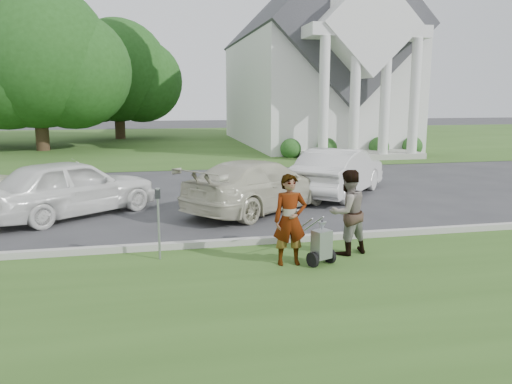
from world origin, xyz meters
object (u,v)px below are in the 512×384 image
object	(u,v)px
church	(312,54)
tree_left	(36,62)
person_left	(290,221)
car_c	(260,185)
parking_meter_near	(158,215)
striping_cart	(321,245)
car_d	(339,172)
person_right	(347,213)
car_b	(71,187)
tree_back	(117,75)

from	to	relation	value
church	tree_left	distance (m)	17.07
person_left	car_c	size ratio (longest dim) A/B	0.35
person_left	parking_meter_near	world-z (taller)	person_left
parking_meter_near	car_c	xyz separation A→B (m)	(2.82, 3.89, -0.19)
striping_cart	parking_meter_near	distance (m)	3.16
car_d	person_right	bearing A→B (deg)	111.13
person_right	car_b	world-z (taller)	person_right
tree_back	car_c	size ratio (longest dim) A/B	1.96
striping_cart	car_d	xyz separation A→B (m)	(2.85, 6.50, 0.37)
car_b	car_c	world-z (taller)	car_b
tree_back	car_c	distance (m)	27.00
church	striping_cart	distance (m)	25.89
person_right	car_d	size ratio (longest dim) A/B	0.37
person_right	parking_meter_near	bearing A→B (deg)	-22.58
person_left	car_b	size ratio (longest dim) A/B	0.38
tree_left	car_b	distance (m)	18.82
parking_meter_near	tree_back	bearing A→B (deg)	94.67
car_d	tree_back	bearing A→B (deg)	-30.57
car_c	church	bearing A→B (deg)	-59.54
person_left	parking_meter_near	size ratio (longest dim) A/B	1.21
parking_meter_near	car_b	bearing A→B (deg)	117.56
parking_meter_near	car_b	size ratio (longest dim) A/B	0.31
person_right	parking_meter_near	xyz separation A→B (m)	(-3.70, 0.40, 0.04)
tree_back	person_right	bearing A→B (deg)	-78.58
church	striping_cart	size ratio (longest dim) A/B	22.72
tree_back	person_right	world-z (taller)	tree_back
parking_meter_near	car_b	xyz separation A→B (m)	(-2.22, 4.25, -0.12)
church	person_left	bearing A→B (deg)	-108.79
tree_back	striping_cart	size ratio (longest dim) A/B	9.06
person_left	person_right	size ratio (longest dim) A/B	1.00
church	person_left	distance (m)	25.84
striping_cart	person_right	world-z (taller)	person_right
car_c	tree_back	bearing A→B (deg)	-26.31
tree_left	tree_back	world-z (taller)	tree_left
tree_back	car_b	world-z (taller)	tree_back
striping_cart	car_b	distance (m)	7.35
person_right	car_d	xyz separation A→B (m)	(2.13, 5.96, -0.10)
car_c	striping_cart	bearing A→B (deg)	144.06
striping_cart	tree_left	bearing A→B (deg)	89.57
person_right	car_b	size ratio (longest dim) A/B	0.38
church	car_c	bearing A→B (deg)	-111.84
parking_meter_near	car_c	bearing A→B (deg)	54.01
tree_left	person_right	size ratio (longest dim) A/B	6.21
tree_back	person_left	distance (m)	31.48
striping_cart	car_c	xyz separation A→B (m)	(-0.15, 4.82, 0.32)
tree_left	person_right	world-z (taller)	tree_left
tree_left	person_right	bearing A→B (deg)	-65.68
tree_left	tree_back	bearing A→B (deg)	63.43
car_d	tree_left	bearing A→B (deg)	-12.58
striping_cart	car_b	size ratio (longest dim) A/B	0.23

